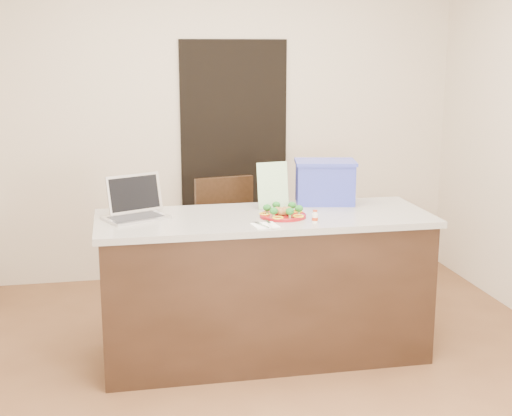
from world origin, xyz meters
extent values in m
plane|color=brown|center=(0.00, 0.00, 0.00)|extent=(4.00, 4.00, 0.00)
plane|color=beige|center=(0.00, 2.00, 1.35)|extent=(4.00, 0.00, 4.00)
plane|color=beige|center=(0.00, -2.00, 1.35)|extent=(4.00, 0.00, 4.00)
cube|color=black|center=(0.10, 1.98, 1.00)|extent=(0.90, 0.02, 2.00)
cube|color=black|center=(0.00, 0.25, 0.44)|extent=(2.00, 0.70, 0.88)
cube|color=beige|center=(0.00, 0.25, 0.90)|extent=(2.06, 0.76, 0.04)
cylinder|color=maroon|center=(0.10, 0.18, 0.93)|extent=(0.29, 0.29, 0.02)
torus|color=maroon|center=(0.10, 0.18, 0.93)|extent=(0.28, 0.28, 0.01)
sphere|color=olive|center=(0.10, 0.18, 0.96)|extent=(0.04, 0.04, 0.04)
sphere|color=olive|center=(0.08, 0.15, 0.96)|extent=(0.04, 0.04, 0.04)
sphere|color=olive|center=(0.10, 0.15, 0.96)|extent=(0.04, 0.04, 0.04)
sphere|color=olive|center=(0.12, 0.15, 0.96)|extent=(0.04, 0.04, 0.04)
sphere|color=olive|center=(0.14, 0.17, 0.96)|extent=(0.04, 0.04, 0.04)
sphere|color=olive|center=(0.13, 0.20, 0.96)|extent=(0.04, 0.04, 0.04)
sphere|color=olive|center=(0.12, 0.21, 0.96)|extent=(0.04, 0.04, 0.04)
sphere|color=olive|center=(0.10, 0.22, 0.96)|extent=(0.04, 0.04, 0.04)
sphere|color=olive|center=(0.08, 0.21, 0.96)|extent=(0.04, 0.04, 0.04)
sphere|color=olive|center=(0.06, 0.19, 0.96)|extent=(0.04, 0.04, 0.04)
ellipsoid|color=#16541B|center=(0.08, 0.28, 0.98)|extent=(0.05, 0.05, 0.04)
ellipsoid|color=#16541B|center=(0.01, 0.21, 0.98)|extent=(0.05, 0.05, 0.04)
ellipsoid|color=#16541B|center=(0.03, 0.12, 0.98)|extent=(0.05, 0.05, 0.04)
ellipsoid|color=#16541B|center=(0.12, 0.09, 0.98)|extent=(0.05, 0.05, 0.04)
ellipsoid|color=#16541B|center=(0.19, 0.15, 0.98)|extent=(0.05, 0.05, 0.04)
ellipsoid|color=#16541B|center=(0.17, 0.25, 0.98)|extent=(0.05, 0.05, 0.04)
torus|color=yellow|center=(0.09, 0.29, 0.94)|extent=(0.07, 0.07, 0.01)
torus|color=yellow|center=(-0.01, 0.20, 0.94)|extent=(0.07, 0.07, 0.01)
torus|color=yellow|center=(0.05, 0.08, 0.94)|extent=(0.07, 0.07, 0.01)
torus|color=yellow|center=(0.18, 0.10, 0.94)|extent=(0.07, 0.07, 0.01)
torus|color=yellow|center=(0.20, 0.23, 0.94)|extent=(0.07, 0.07, 0.01)
cube|color=white|center=(-0.05, -0.01, 0.92)|extent=(0.16, 0.16, 0.01)
cube|color=#ABABAF|center=(-0.07, -0.03, 0.93)|extent=(0.06, 0.12, 0.00)
cube|color=#ABABAF|center=(-0.07, 0.04, 0.93)|extent=(0.05, 0.06, 0.00)
cube|color=white|center=(-0.02, -0.06, 0.93)|extent=(0.02, 0.09, 0.01)
cube|color=#ABABAF|center=(-0.02, 0.04, 0.93)|extent=(0.02, 0.11, 0.00)
cylinder|color=silver|center=(0.25, 0.00, 0.95)|extent=(0.04, 0.04, 0.06)
cylinder|color=silver|center=(0.25, 0.00, 0.98)|extent=(0.02, 0.02, 0.01)
cylinder|color=#BF3714|center=(0.25, 0.00, 0.99)|extent=(0.03, 0.03, 0.01)
cylinder|color=#BF3714|center=(0.25, 0.00, 0.94)|extent=(0.04, 0.04, 0.02)
cube|color=silver|center=(-0.78, 0.31, 0.93)|extent=(0.43, 0.37, 0.02)
cube|color=silver|center=(-0.78, 0.43, 1.05)|extent=(0.35, 0.20, 0.23)
cube|color=black|center=(-0.78, 0.42, 1.05)|extent=(0.31, 0.18, 0.20)
cube|color=#2A292C|center=(-0.78, 0.30, 0.94)|extent=(0.35, 0.28, 0.00)
cube|color=white|center=(0.09, 0.45, 1.07)|extent=(0.21, 0.08, 0.29)
cube|color=#2D36A3|center=(0.47, 0.52, 1.05)|extent=(0.42, 0.33, 0.26)
cube|color=#2D36A3|center=(0.47, 0.52, 1.19)|extent=(0.44, 0.35, 0.02)
cube|color=black|center=(-0.11, 0.96, 0.47)|extent=(0.51, 0.51, 0.04)
cube|color=black|center=(-0.11, 1.16, 0.75)|extent=(0.44, 0.12, 0.51)
cylinder|color=black|center=(-0.30, 0.77, 0.24)|extent=(0.04, 0.04, 0.47)
cylinder|color=black|center=(0.08, 0.77, 0.24)|extent=(0.04, 0.04, 0.47)
cylinder|color=black|center=(-0.30, 1.15, 0.24)|extent=(0.04, 0.04, 0.47)
cylinder|color=black|center=(0.08, 1.15, 0.24)|extent=(0.04, 0.04, 0.47)
camera|label=1|loc=(-0.88, -3.93, 1.92)|focal=50.00mm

